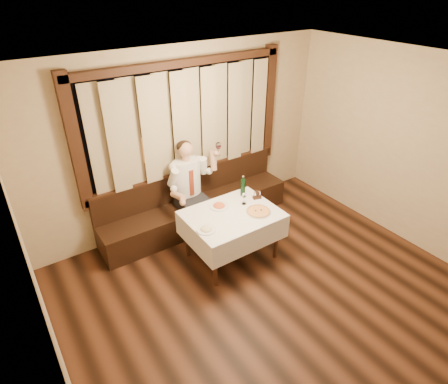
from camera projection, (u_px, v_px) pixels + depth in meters
room at (269, 189)px, 4.25m from camera, size 5.01×6.01×2.81m
banquette at (196, 207)px, 6.11m from camera, size 3.20×0.61×0.94m
dining_table at (232, 220)px, 5.20m from camera, size 1.27×0.97×0.76m
pizza at (258, 211)px, 5.17m from camera, size 0.35×0.35×0.04m
pasta_red at (219, 204)px, 5.28m from camera, size 0.27×0.27×0.09m
pasta_cream at (206, 228)px, 4.80m from camera, size 0.25×0.25×0.09m
green_bottle at (243, 187)px, 5.49m from camera, size 0.07×0.07×0.33m
table_wine_glass at (244, 196)px, 5.29m from camera, size 0.07×0.07×0.19m
cruet_caddy at (257, 196)px, 5.47m from camera, size 0.14×0.09×0.13m
seated_man at (190, 182)px, 5.70m from camera, size 0.84×0.63×1.50m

